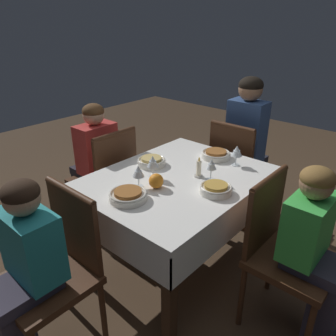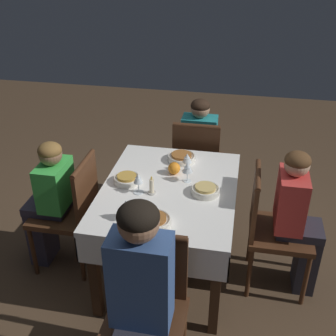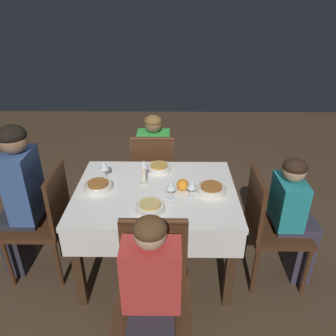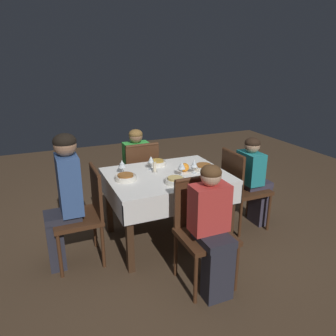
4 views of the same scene
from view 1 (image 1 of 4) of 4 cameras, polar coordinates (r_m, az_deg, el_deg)
name	(u,v)px [view 1 (image 1 of 4)]	position (r m, az deg, el deg)	size (l,w,h in m)	color
ground_plane	(176,266)	(2.48, 1.43, -16.69)	(8.00, 8.00, 0.00)	#4C3826
dining_table	(177,190)	(2.12, 1.61, -3.87)	(1.17, 0.91, 0.72)	white
chair_east	(237,166)	(2.81, 11.90, 0.36)	(0.43, 0.42, 0.90)	#472816
chair_west	(57,265)	(1.81, -18.73, -15.77)	(0.43, 0.42, 0.90)	#472816
chair_south	(283,247)	(1.93, 19.32, -12.91)	(0.42, 0.43, 0.90)	#472816
chair_north	(107,176)	(2.62, -10.54, -1.43)	(0.42, 0.43, 0.90)	#472816
person_adult_denim	(248,140)	(2.87, 13.77, 4.79)	(0.34, 0.30, 1.23)	#282833
person_child_teal	(23,274)	(1.72, -23.91, -16.53)	(0.33, 0.30, 1.02)	#383342
person_child_green	(316,253)	(1.86, 24.36, -13.28)	(0.30, 0.33, 1.01)	#383342
person_child_red	(93,161)	(2.71, -12.85, 1.15)	(0.30, 0.33, 1.06)	#282833
bowl_east	(216,154)	(2.36, 8.35, 2.37)	(0.20, 0.20, 0.06)	silver
wine_glass_east	(237,151)	(2.24, 11.88, 2.84)	(0.08, 0.08, 0.14)	white
bowl_west	(128,195)	(1.82, -6.97, -4.71)	(0.21, 0.21, 0.06)	silver
wine_glass_west	(138,172)	(1.91, -5.19, -0.67)	(0.07, 0.07, 0.14)	white
bowl_south	(216,189)	(1.89, 8.33, -3.56)	(0.19, 0.19, 0.06)	silver
wine_glass_south	(211,165)	(2.00, 7.57, 0.48)	(0.07, 0.07, 0.15)	white
bowl_north	(151,161)	(2.23, -2.89, 1.18)	(0.19, 0.19, 0.06)	silver
wine_glass_north	(153,162)	(2.02, -2.68, 1.05)	(0.07, 0.07, 0.15)	white
candle_centerpiece	(199,170)	(2.06, 5.37, -0.31)	(0.06, 0.06, 0.13)	beige
orange_fruit	(156,181)	(1.92, -2.08, -2.26)	(0.09, 0.09, 0.09)	orange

